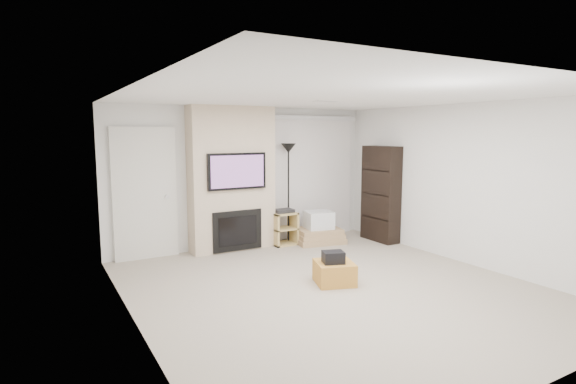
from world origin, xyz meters
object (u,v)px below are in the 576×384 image
ottoman (334,273)px  bookshelf (381,194)px  floor_lamp (288,165)px  av_stand (284,226)px  box_stack (319,231)px

ottoman → bookshelf: size_ratio=0.28×
floor_lamp → av_stand: (-0.17, -0.12, -1.11)m
floor_lamp → box_stack: size_ratio=1.87×
ottoman → floor_lamp: size_ratio=0.27×
ottoman → bookshelf: bearing=35.7°
av_stand → box_stack: bearing=-16.3°
av_stand → bookshelf: (1.75, -0.64, 0.55)m
box_stack → floor_lamp: bearing=147.1°
ottoman → av_stand: (0.46, 2.23, 0.20)m
floor_lamp → box_stack: floor_lamp is taller
ottoman → av_stand: bearing=78.4°
ottoman → bookshelf: (2.21, 1.59, 0.75)m
av_stand → bookshelf: 1.95m
av_stand → box_stack: 0.68m
ottoman → floor_lamp: floor_lamp is taller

